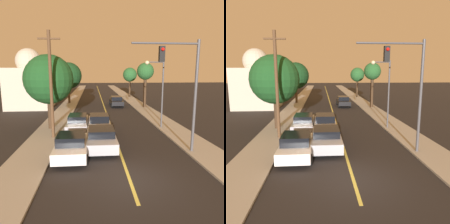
% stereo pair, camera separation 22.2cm
% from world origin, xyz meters
% --- Properties ---
extents(ground_plane, '(200.00, 200.00, 0.00)m').
position_xyz_m(ground_plane, '(0.00, 0.00, 0.00)').
color(ground_plane, black).
extents(road_surface, '(8.42, 80.00, 0.01)m').
position_xyz_m(road_surface, '(0.00, 36.00, 0.01)').
color(road_surface, black).
rests_on(road_surface, ground).
extents(sidewalk_left, '(2.50, 80.00, 0.12)m').
position_xyz_m(sidewalk_left, '(-5.46, 36.00, 0.06)').
color(sidewalk_left, '#9E998E').
rests_on(sidewalk_left, ground).
extents(sidewalk_right, '(2.50, 80.00, 0.12)m').
position_xyz_m(sidewalk_right, '(5.46, 36.00, 0.06)').
color(sidewalk_right, '#9E998E').
rests_on(sidewalk_right, ground).
extents(car_near_lane_front, '(2.06, 4.66, 1.42)m').
position_xyz_m(car_near_lane_front, '(-1.18, 4.81, 0.73)').
color(car_near_lane_front, '#A5A8B2').
rests_on(car_near_lane_front, ground).
extents(car_near_lane_second, '(1.95, 4.45, 1.52)m').
position_xyz_m(car_near_lane_second, '(-1.18, 9.09, 0.78)').
color(car_near_lane_second, white).
rests_on(car_near_lane_second, ground).
extents(car_outer_lane_front, '(1.99, 4.12, 1.48)m').
position_xyz_m(car_outer_lane_front, '(-3.03, 3.27, 0.75)').
color(car_outer_lane_front, white).
rests_on(car_outer_lane_front, ground).
extents(car_outer_lane_second, '(1.84, 4.95, 1.52)m').
position_xyz_m(car_outer_lane_second, '(-3.03, 9.18, 0.80)').
color(car_outer_lane_second, '#A5A8B2').
rests_on(car_outer_lane_second, ground).
extents(car_far_oncoming, '(1.89, 5.11, 1.47)m').
position_xyz_m(car_far_oncoming, '(1.89, 23.64, 0.77)').
color(car_far_oncoming, black).
rests_on(car_far_oncoming, ground).
extents(traffic_signal_mast, '(4.13, 0.42, 6.92)m').
position_xyz_m(traffic_signal_mast, '(3.76, 3.38, 4.71)').
color(traffic_signal_mast, '#47474C').
rests_on(traffic_signal_mast, ground).
extents(streetlamp_right, '(1.74, 0.36, 6.03)m').
position_xyz_m(streetlamp_right, '(4.12, 9.59, 4.07)').
color(streetlamp_right, '#47474C').
rests_on(streetlamp_right, ground).
extents(utility_pole_left, '(1.60, 0.24, 7.99)m').
position_xyz_m(utility_pole_left, '(-4.81, 7.20, 4.28)').
color(utility_pole_left, '#513823').
rests_on(utility_pole_left, ground).
extents(tree_left_near, '(4.32, 4.32, 6.62)m').
position_xyz_m(tree_left_near, '(-5.61, 27.11, 4.57)').
color(tree_left_near, '#4C3823').
rests_on(tree_left_near, ground).
extents(tree_left_far, '(4.31, 4.31, 6.54)m').
position_xyz_m(tree_left_far, '(-5.52, 10.11, 4.49)').
color(tree_left_far, '#3D2B1C').
rests_on(tree_left_far, ground).
extents(tree_right_near, '(2.42, 2.42, 6.36)m').
position_xyz_m(tree_right_near, '(5.85, 21.57, 5.11)').
color(tree_right_near, '#3D2B1C').
rests_on(tree_right_near, ground).
extents(tree_right_far, '(2.83, 2.83, 5.95)m').
position_xyz_m(tree_right_far, '(5.89, 34.81, 4.61)').
color(tree_right_far, '#3D2B1C').
rests_on(tree_right_far, ground).
extents(domed_building_left, '(5.86, 5.86, 8.45)m').
position_xyz_m(domed_building_left, '(-10.64, 22.88, 3.57)').
color(domed_building_left, '#BCB29E').
rests_on(domed_building_left, ground).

